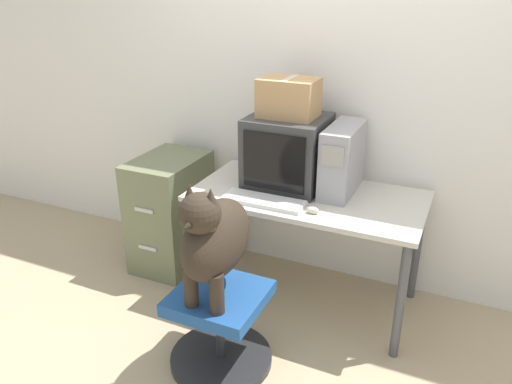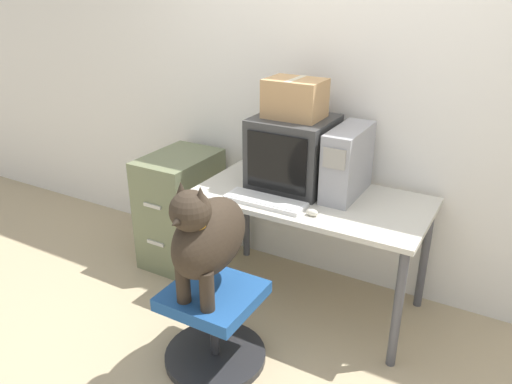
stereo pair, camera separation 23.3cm
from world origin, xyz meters
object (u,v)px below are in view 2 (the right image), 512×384
at_px(crt_monitor, 293,152).
at_px(cardboard_box, 295,98).
at_px(office_chair, 214,324).
at_px(pc_tower, 348,162).
at_px(keyboard, 265,201).
at_px(filing_cabinet, 181,209).
at_px(dog, 207,235).

height_order(crt_monitor, cardboard_box, cardboard_box).
xyz_separation_m(crt_monitor, office_chair, (-0.04, -0.83, -0.73)).
relative_size(pc_tower, keyboard, 0.95).
bearing_deg(filing_cabinet, cardboard_box, 3.68).
relative_size(dog, cardboard_box, 1.94).
relative_size(keyboard, office_chair, 0.86).
bearing_deg(crt_monitor, cardboard_box, 90.00).
relative_size(crt_monitor, pc_tower, 1.01).
bearing_deg(pc_tower, dog, -112.82).
bearing_deg(crt_monitor, office_chair, -92.72).
bearing_deg(dog, cardboard_box, 87.39).
height_order(dog, cardboard_box, cardboard_box).
xyz_separation_m(crt_monitor, filing_cabinet, (-0.85, -0.05, -0.56)).
bearing_deg(pc_tower, cardboard_box, -175.38).
height_order(pc_tower, office_chair, pc_tower).
distance_m(crt_monitor, cardboard_box, 0.33).
relative_size(dog, filing_cabinet, 0.80).
relative_size(pc_tower, cardboard_box, 1.37).
xyz_separation_m(filing_cabinet, cardboard_box, (0.85, 0.05, 0.89)).
xyz_separation_m(office_chair, dog, (-0.00, -0.03, 0.55)).
height_order(keyboard, dog, dog).
bearing_deg(office_chair, cardboard_box, 87.29).
bearing_deg(dog, filing_cabinet, 134.92).
distance_m(keyboard, dog, 0.55).
distance_m(keyboard, office_chair, 0.74).
height_order(pc_tower, keyboard, pc_tower).
relative_size(office_chair, cardboard_box, 1.67).
bearing_deg(keyboard, office_chair, -92.55).
xyz_separation_m(pc_tower, filing_cabinet, (-1.19, -0.08, -0.55)).
relative_size(crt_monitor, keyboard, 0.96).
bearing_deg(keyboard, dog, -92.40).
distance_m(keyboard, filing_cabinet, 0.95).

